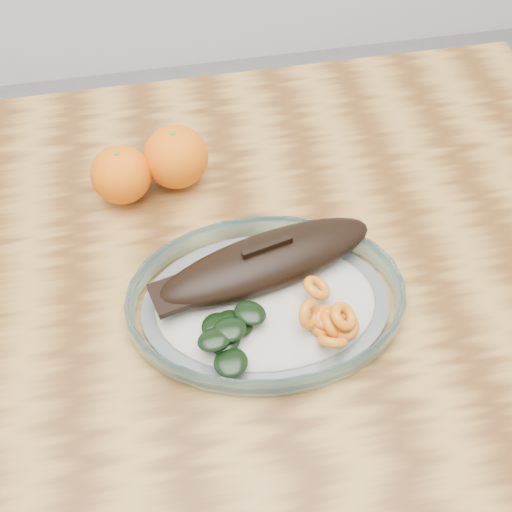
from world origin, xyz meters
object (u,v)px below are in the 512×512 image
object	(u,v)px
dining_table	(174,338)
orange_right	(121,175)
plated_meal	(266,297)
orange_left	(176,157)

from	to	relation	value
dining_table	orange_right	world-z (taller)	orange_right
plated_meal	orange_left	distance (m)	0.23
dining_table	plated_meal	bearing A→B (deg)	-18.84
dining_table	orange_left	distance (m)	0.23
dining_table	orange_right	distance (m)	0.22
dining_table	orange_left	world-z (taller)	orange_left
orange_left	orange_right	distance (m)	0.07
dining_table	orange_left	bearing A→B (deg)	78.69
orange_left	dining_table	bearing A→B (deg)	-101.31
dining_table	orange_right	bearing A→B (deg)	101.91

